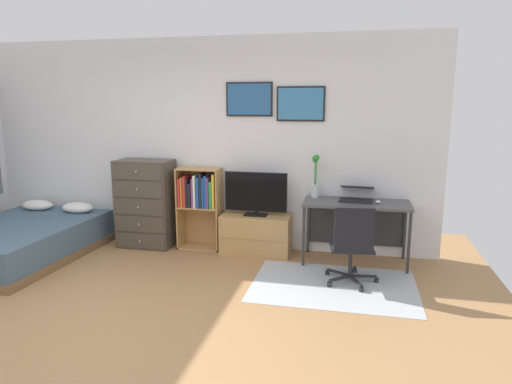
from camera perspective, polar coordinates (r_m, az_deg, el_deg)
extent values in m
plane|color=#A87A4C|center=(4.24, -18.13, -15.83)|extent=(7.20, 7.20, 0.00)
cube|color=white|center=(6.02, -7.09, 6.03)|extent=(6.12, 0.06, 2.70)
cube|color=black|center=(5.75, -0.86, 11.62)|extent=(0.59, 0.02, 0.42)
cube|color=#285B93|center=(5.74, -0.89, 11.62)|extent=(0.55, 0.01, 0.38)
cube|color=black|center=(5.64, 5.65, 11.01)|extent=(0.59, 0.02, 0.42)
cube|color=teal|center=(5.62, 5.64, 11.01)|extent=(0.55, 0.01, 0.38)
cube|color=#B2B7BC|center=(4.91, 9.76, -11.53)|extent=(1.70, 1.20, 0.01)
cube|color=brown|center=(6.35, -27.54, -6.90)|extent=(1.51, 2.02, 0.10)
cube|color=#476075|center=(6.29, -27.71, -5.06)|extent=(1.47, 1.98, 0.32)
ellipsoid|color=white|center=(6.99, -25.83, -1.49)|extent=(0.45, 0.29, 0.14)
ellipsoid|color=white|center=(6.60, -21.55, -1.85)|extent=(0.45, 0.29, 0.14)
cube|color=#4C4238|center=(6.15, -13.69, -1.39)|extent=(0.72, 0.42, 1.15)
cube|color=#493F35|center=(6.08, -14.39, -6.02)|extent=(0.68, 0.01, 0.21)
sphere|color=#A59E8C|center=(6.07, -14.46, -6.06)|extent=(0.03, 0.03, 0.03)
cube|color=#493F35|center=(6.02, -14.50, -3.95)|extent=(0.68, 0.01, 0.21)
sphere|color=#A59E8C|center=(6.00, -14.57, -3.98)|extent=(0.03, 0.03, 0.03)
cube|color=#493F35|center=(5.96, -14.60, -1.83)|extent=(0.68, 0.01, 0.21)
sphere|color=#A59E8C|center=(5.95, -14.67, -1.86)|extent=(0.03, 0.03, 0.03)
cube|color=#493F35|center=(5.92, -14.71, 0.32)|extent=(0.68, 0.01, 0.21)
sphere|color=#A59E8C|center=(5.90, -14.78, 0.29)|extent=(0.03, 0.03, 0.03)
cube|color=#493F35|center=(5.88, -14.82, 2.51)|extent=(0.68, 0.01, 0.21)
sphere|color=#A59E8C|center=(5.87, -14.90, 2.48)|extent=(0.03, 0.03, 0.03)
cube|color=tan|center=(6.03, -9.50, -1.92)|extent=(0.02, 0.30, 1.06)
cube|color=tan|center=(5.85, -4.61, -2.21)|extent=(0.02, 0.30, 1.06)
cube|color=tan|center=(6.08, -6.97, -6.86)|extent=(0.56, 0.30, 0.02)
cube|color=tan|center=(5.93, -7.09, -1.87)|extent=(0.52, 0.30, 0.02)
cube|color=tan|center=(5.84, -7.21, 2.92)|extent=(0.52, 0.30, 0.02)
cube|color=tan|center=(6.07, -6.63, -1.76)|extent=(0.56, 0.01, 1.06)
cube|color=red|center=(5.95, -9.35, -0.01)|extent=(0.03, 0.23, 0.36)
cube|color=orange|center=(5.91, -9.14, 0.01)|extent=(0.02, 0.18, 0.38)
cube|color=red|center=(5.91, -8.74, 0.14)|extent=(0.04, 0.22, 0.40)
cube|color=black|center=(5.89, -8.48, -0.11)|extent=(0.02, 0.19, 0.36)
cube|color=black|center=(5.87, -8.19, -0.39)|extent=(0.04, 0.17, 0.31)
cube|color=#8C388C|center=(5.87, -7.81, -0.05)|extent=(0.03, 0.20, 0.38)
cube|color=white|center=(5.84, -7.58, 0.10)|extent=(0.03, 0.17, 0.42)
cube|color=#1E519E|center=(5.84, -7.15, 0.00)|extent=(0.03, 0.19, 0.39)
cube|color=black|center=(5.83, -6.77, 0.22)|extent=(0.03, 0.20, 0.44)
cube|color=#1E519E|center=(5.84, -6.42, -0.01)|extent=(0.02, 0.23, 0.39)
cube|color=#1E519E|center=(5.83, -6.10, 0.10)|extent=(0.03, 0.24, 0.42)
cube|color=#8C388C|center=(5.80, -5.89, -0.06)|extent=(0.02, 0.19, 0.39)
cube|color=#2D8C4C|center=(5.79, -5.55, -0.31)|extent=(0.04, 0.18, 0.35)
cube|color=gold|center=(5.79, -5.13, 0.17)|extent=(0.03, 0.23, 0.44)
cube|color=tan|center=(5.75, 0.02, -5.31)|extent=(0.87, 0.40, 0.50)
cube|color=tan|center=(5.56, -0.44, -5.90)|extent=(0.87, 0.01, 0.02)
cube|color=black|center=(5.67, -0.03, -2.87)|extent=(0.28, 0.16, 0.02)
cube|color=black|center=(5.66, -0.03, -2.52)|extent=(0.06, 0.04, 0.05)
cube|color=black|center=(5.60, -0.03, 0.02)|extent=(0.79, 0.02, 0.49)
cube|color=black|center=(5.59, -0.05, 0.00)|extent=(0.76, 0.01, 0.46)
cube|color=#4C4C4F|center=(5.43, 12.56, -1.40)|extent=(1.23, 0.56, 0.03)
cube|color=#2D2D30|center=(5.31, 6.02, -5.60)|extent=(0.03, 0.03, 0.71)
cube|color=#2D2D30|center=(5.32, 18.73, -6.14)|extent=(0.03, 0.03, 0.71)
cube|color=#2D2D30|center=(5.79, 6.60, -4.19)|extent=(0.03, 0.03, 0.71)
cube|color=#2D2D30|center=(5.79, 18.24, -4.69)|extent=(0.03, 0.03, 0.71)
cube|color=#2D2D30|center=(5.77, 12.44, -4.07)|extent=(1.17, 0.02, 0.50)
cylinder|color=#232326|center=(5.08, 14.92, -10.69)|extent=(0.05, 0.05, 0.05)
cube|color=#232326|center=(5.04, 13.35, -10.29)|extent=(0.28, 0.07, 0.02)
cylinder|color=#232326|center=(5.29, 12.35, -9.64)|extent=(0.05, 0.05, 0.05)
cube|color=#232326|center=(5.15, 12.06, -9.75)|extent=(0.08, 0.28, 0.02)
cylinder|color=#232326|center=(5.17, 8.99, -10.04)|extent=(0.05, 0.05, 0.05)
cube|color=#232326|center=(5.09, 10.35, -9.96)|extent=(0.26, 0.16, 0.02)
cylinder|color=#232326|center=(4.86, 9.23, -11.44)|extent=(0.05, 0.05, 0.05)
cube|color=#232326|center=(4.93, 10.52, -10.65)|extent=(0.22, 0.21, 0.02)
cylinder|color=#232326|center=(4.80, 13.12, -11.90)|extent=(0.05, 0.05, 0.05)
cube|color=#232326|center=(4.91, 12.42, -10.87)|extent=(0.15, 0.27, 0.02)
cylinder|color=#232326|center=(4.97, 11.82, -8.53)|extent=(0.04, 0.04, 0.30)
cube|color=black|center=(4.91, 11.90, -6.71)|extent=(0.49, 0.49, 0.03)
cube|color=black|center=(4.65, 12.29, -4.66)|extent=(0.40, 0.09, 0.45)
cube|color=black|center=(5.48, 12.51, -1.05)|extent=(0.41, 0.29, 0.01)
cube|color=black|center=(5.48, 12.51, -0.99)|extent=(0.39, 0.27, 0.00)
cube|color=black|center=(5.62, 12.70, 0.58)|extent=(0.41, 0.28, 0.08)
cube|color=black|center=(5.61, 12.69, 0.58)|extent=(0.39, 0.25, 0.06)
ellipsoid|color=silver|center=(5.43, 15.13, -1.20)|extent=(0.06, 0.10, 0.03)
cylinder|color=silver|center=(5.60, 7.45, 0.15)|extent=(0.09, 0.09, 0.16)
cylinder|color=#3D8438|center=(5.56, 7.60, 2.07)|extent=(0.01, 0.01, 0.45)
sphere|color=#308B2C|center=(5.53, 7.66, 4.35)|extent=(0.07, 0.07, 0.07)
cylinder|color=#3D8438|center=(5.58, 7.44, 1.94)|extent=(0.01, 0.01, 0.41)
sphere|color=#308B2C|center=(5.55, 7.49, 4.05)|extent=(0.07, 0.07, 0.07)
cylinder|color=#3D8438|center=(5.55, 7.42, 2.02)|extent=(0.01, 0.01, 0.44)
sphere|color=#308B2C|center=(5.52, 7.48, 4.27)|extent=(0.07, 0.07, 0.07)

